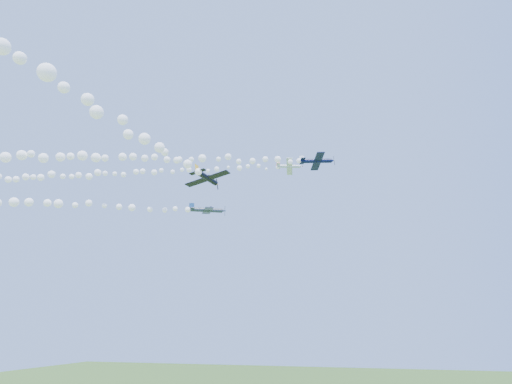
% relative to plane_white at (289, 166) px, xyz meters
% --- Properties ---
extents(plane_white, '(6.46, 6.57, 2.36)m').
position_rel_plane_white_xyz_m(plane_white, '(0.00, 0.00, 0.00)').
color(plane_white, white).
extents(smoke_trail_white, '(83.90, 16.18, 2.77)m').
position_rel_plane_white_xyz_m(smoke_trail_white, '(-43.82, -7.43, -0.29)').
color(smoke_trail_white, white).
extents(plane_navy, '(7.52, 7.93, 2.04)m').
position_rel_plane_white_xyz_m(plane_navy, '(8.02, -11.52, -3.88)').
color(plane_navy, '#0B1033').
extents(smoke_trail_navy, '(77.55, 27.54, 2.95)m').
position_rel_plane_white_xyz_m(smoke_trail_navy, '(-32.82, -25.05, -4.09)').
color(smoke_trail_navy, white).
extents(plane_grey, '(7.72, 8.16, 2.36)m').
position_rel_plane_white_xyz_m(plane_grey, '(-15.86, -12.06, -12.90)').
color(plane_grey, '#333B4A').
extents(plane_black, '(7.28, 6.94, 2.05)m').
position_rel_plane_white_xyz_m(plane_black, '(-5.97, -37.16, -15.05)').
color(plane_black, black).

